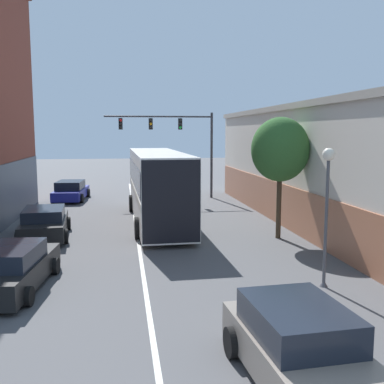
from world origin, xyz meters
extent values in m
cube|color=silver|center=(0.00, 16.04, 0.00)|extent=(0.14, 44.08, 0.01)
cube|color=#4C515B|center=(-6.55, 18.60, 1.60)|extent=(0.24, 18.27, 3.20)
cube|color=beige|center=(10.74, 16.58, 3.09)|extent=(6.49, 28.60, 6.18)
cube|color=#A86647|center=(7.55, 16.58, 1.08)|extent=(0.24, 28.03, 2.16)
cube|color=gray|center=(10.74, 16.58, 6.03)|extent=(6.75, 28.89, 0.30)
cube|color=silver|center=(1.19, 19.48, 1.99)|extent=(2.64, 11.80, 3.54)
cube|color=black|center=(1.19, 19.48, 2.63)|extent=(2.68, 11.57, 1.13)
cube|color=beige|center=(1.19, 19.48, 1.71)|extent=(2.67, 11.69, 0.35)
cube|color=black|center=(1.30, 13.62, 1.99)|extent=(2.38, 0.10, 3.40)
cylinder|color=black|center=(-0.12, 23.10, 0.50)|extent=(0.32, 1.01, 1.00)
cylinder|color=black|center=(2.37, 23.15, 0.50)|extent=(0.32, 1.01, 1.00)
cylinder|color=black|center=(0.02, 15.81, 0.50)|extent=(0.32, 1.01, 1.00)
cylinder|color=black|center=(2.50, 15.85, 0.50)|extent=(0.32, 1.01, 1.00)
cube|color=slate|center=(2.64, 3.31, 0.55)|extent=(2.09, 4.59, 0.73)
cube|color=black|center=(2.62, 3.58, 1.22)|extent=(1.82, 2.43, 0.61)
cylinder|color=black|center=(1.61, 4.64, 0.33)|extent=(0.26, 0.68, 0.67)
cylinder|color=black|center=(3.50, 4.75, 0.33)|extent=(0.26, 0.68, 0.67)
cube|color=black|center=(-4.19, 16.79, 0.53)|extent=(2.20, 4.78, 0.72)
cube|color=black|center=(-4.17, 16.56, 1.14)|extent=(1.89, 2.54, 0.50)
cylinder|color=black|center=(-5.26, 18.16, 0.32)|extent=(0.27, 0.65, 0.64)
cylinder|color=black|center=(-3.33, 18.30, 0.32)|extent=(0.27, 0.65, 0.64)
cylinder|color=black|center=(-5.04, 15.28, 0.32)|extent=(0.27, 0.65, 0.64)
cylinder|color=black|center=(-3.12, 15.42, 0.32)|extent=(0.27, 0.65, 0.64)
cube|color=navy|center=(-4.28, 28.44, 0.49)|extent=(2.23, 4.82, 0.63)
cube|color=black|center=(-4.30, 28.20, 1.10)|extent=(1.90, 2.57, 0.59)
cylinder|color=black|center=(-5.13, 29.96, 0.31)|extent=(0.27, 0.64, 0.63)
cylinder|color=black|center=(-3.20, 29.81, 0.31)|extent=(0.27, 0.64, 0.63)
cylinder|color=black|center=(-5.36, 27.06, 0.31)|extent=(0.27, 0.64, 0.63)
cylinder|color=black|center=(-3.43, 26.91, 0.31)|extent=(0.27, 0.64, 0.63)
cube|color=black|center=(-3.96, 9.79, 0.51)|extent=(2.15, 4.73, 0.72)
cube|color=black|center=(-3.98, 9.56, 1.13)|extent=(1.77, 2.53, 0.52)
cylinder|color=black|center=(-4.64, 11.29, 0.28)|extent=(0.28, 0.58, 0.56)
cylinder|color=black|center=(-2.95, 11.10, 0.28)|extent=(0.28, 0.58, 0.56)
cylinder|color=black|center=(-3.27, 8.29, 0.28)|extent=(0.28, 0.58, 0.56)
cylinder|color=#333338|center=(5.83, 28.08, 3.10)|extent=(0.18, 0.18, 6.20)
cylinder|color=#333338|center=(1.99, 28.08, 5.90)|extent=(7.68, 0.12, 0.12)
cube|color=black|center=(3.53, 28.08, 5.38)|extent=(0.28, 0.24, 0.80)
sphere|color=black|center=(3.53, 27.93, 5.63)|extent=(0.18, 0.18, 0.18)
sphere|color=black|center=(3.53, 27.93, 5.38)|extent=(0.18, 0.18, 0.18)
sphere|color=green|center=(3.53, 27.93, 5.13)|extent=(0.18, 0.18, 0.18)
cube|color=black|center=(1.42, 28.08, 5.38)|extent=(0.28, 0.24, 0.80)
sphere|color=black|center=(1.42, 27.93, 5.63)|extent=(0.18, 0.18, 0.18)
sphere|color=orange|center=(1.42, 27.93, 5.38)|extent=(0.18, 0.18, 0.18)
sphere|color=black|center=(1.42, 27.93, 5.13)|extent=(0.18, 0.18, 0.18)
cube|color=black|center=(-0.70, 28.08, 5.38)|extent=(0.28, 0.24, 0.80)
sphere|color=red|center=(-0.70, 27.93, 5.63)|extent=(0.18, 0.18, 0.18)
sphere|color=black|center=(-0.70, 27.93, 5.38)|extent=(0.18, 0.18, 0.18)
sphere|color=black|center=(-0.70, 27.93, 5.13)|extent=(0.18, 0.18, 0.18)
cone|color=#47474C|center=(5.52, 8.55, 0.10)|extent=(0.26, 0.26, 0.20)
cylinder|color=#47474C|center=(5.52, 8.55, 1.99)|extent=(0.10, 0.10, 3.98)
sphere|color=#EFE5CC|center=(5.52, 8.55, 4.12)|extent=(0.39, 0.39, 0.39)
cylinder|color=#3D2D1E|center=(6.33, 15.01, 1.46)|extent=(0.22, 0.22, 2.92)
ellipsoid|color=#2D5B28|center=(6.33, 15.01, 4.03)|extent=(2.61, 2.35, 2.87)
camera|label=1|loc=(-0.62, -4.17, 4.77)|focal=42.00mm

